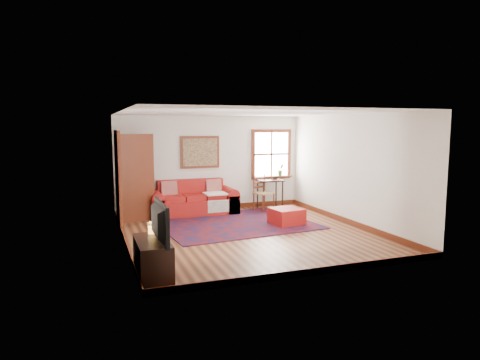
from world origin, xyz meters
name	(u,v)px	position (x,y,z in m)	size (l,w,h in m)	color
ground	(247,233)	(0.00, 0.00, 0.00)	(5.50, 5.50, 0.00)	#432012
room_envelope	(247,154)	(0.00, 0.02, 1.65)	(5.04, 5.54, 2.52)	silver
window	(273,159)	(1.78, 2.70, 1.31)	(1.18, 0.20, 1.38)	white
doorway	(129,177)	(-2.21, 1.78, 1.07)	(0.89, 1.08, 2.14)	black
framed_artwork	(200,152)	(-0.30, 2.71, 1.55)	(1.05, 0.07, 0.85)	#602714
persian_rug	(235,223)	(0.05, 0.90, 0.01)	(3.36, 2.68, 0.02)	#5A0C0E
red_leather_sofa	(193,203)	(-0.59, 2.32, 0.29)	(2.20, 0.91, 0.86)	maroon
red_ottoman	(286,216)	(1.13, 0.45, 0.19)	(0.65, 0.65, 0.37)	maroon
side_table	(270,184)	(1.55, 2.35, 0.66)	(0.66, 0.49, 0.79)	black
ladder_back_chair	(262,191)	(1.23, 2.12, 0.52)	(0.56, 0.55, 0.95)	tan
media_cabinet	(153,259)	(-2.25, -2.00, 0.28)	(0.46, 1.03, 0.57)	black
television	(154,222)	(-2.23, -2.12, 0.86)	(1.01, 0.13, 0.58)	black
candle_hurricane	(152,228)	(-2.20, -1.62, 0.65)	(0.12, 0.12, 0.18)	silver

